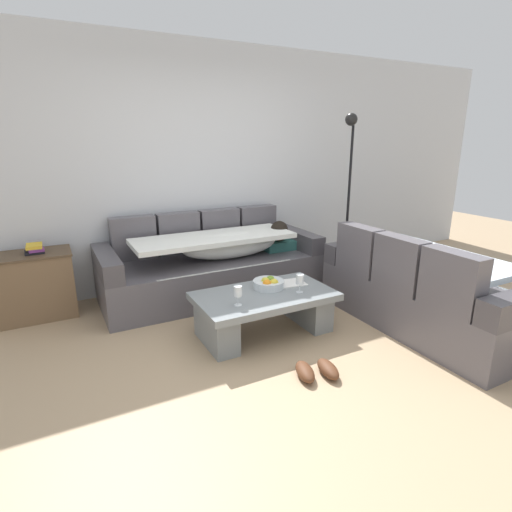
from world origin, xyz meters
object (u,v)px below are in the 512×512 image
Objects in this scene: open_magazine at (290,283)px; coffee_table at (264,308)px; floor_lamp at (348,187)px; book_stack_on_cabinet at (35,249)px; fruit_bowl at (269,284)px; pair_of_shoes at (317,370)px; wine_glass_near_left at (238,292)px; couch_along_wall at (215,265)px; couch_near_window at (424,290)px; wine_glass_near_right at (300,280)px; side_cabinet at (34,286)px.

coffee_table is at bearing -155.25° from open_magazine.
book_stack_on_cabinet is at bearing 173.59° from floor_lamp.
fruit_bowl is 0.79× the size of pair_of_shoes.
couch_along_wall is at bearing 76.44° from wine_glass_near_left.
open_magazine is at bearing 59.60° from couch_near_window.
couch_near_window is at bearing 10.47° from pair_of_shoes.
fruit_bowl is (0.11, -1.01, 0.09)m from couch_along_wall.
couch_along_wall is 1.28m from wine_glass_near_right.
book_stack_on_cabinet reaches higher than pair_of_shoes.
couch_near_window is 1.57× the size of coffee_table.
floor_lamp is at bearing -11.27° from couch_near_window.
wine_glass_near_left reaches higher than coffee_table.
couch_along_wall is 8.40× the size of fruit_bowl.
couch_along_wall is 14.17× the size of wine_glass_near_left.
coffee_table is at bearing -37.54° from book_stack_on_cabinet.
couch_along_wall is 6.68× the size of pair_of_shoes.
couch_near_window is at bearing -49.30° from couch_along_wall.
wine_glass_near_left is 0.59× the size of open_magazine.
wine_glass_near_left is 0.76× the size of book_stack_on_cabinet.
open_magazine reaches higher than coffee_table.
couch_along_wall is at bearing -7.28° from side_cabinet.
couch_along_wall is 1.28m from wine_glass_near_left.
book_stack_on_cabinet reaches higher than wine_glass_near_right.
couch_along_wall and couch_near_window have the same top height.
couch_along_wall is at bearing -7.56° from book_stack_on_cabinet.
couch_along_wall is 14.17× the size of wine_glass_near_right.
coffee_table is 0.43m from wine_glass_near_left.
fruit_bowl is 1.00× the size of open_magazine.
pair_of_shoes is (-0.27, -0.65, -0.45)m from wine_glass_near_right.
side_cabinet reaches higher than coffee_table.
couch_near_window is at bearing -12.83° from wine_glass_near_left.
couch_along_wall is 10.79× the size of book_stack_on_cabinet.
book_stack_on_cabinet reaches higher than wine_glass_near_left.
wine_glass_near_right is (-1.10, 0.39, 0.16)m from couch_near_window.
wine_glass_near_right is 1.87m from floor_lamp.
wine_glass_near_left reaches higher than pair_of_shoes.
couch_near_window is 3.67m from side_cabinet.
coffee_table reaches higher than pair_of_shoes.
fruit_bowl reaches higher than pair_of_shoes.
coffee_table is at bearing -135.35° from fruit_bowl.
coffee_table is 3.41× the size of pair_of_shoes.
pair_of_shoes is at bearing -89.12° from couch_along_wall.
couch_near_window reaches higher than side_cabinet.
wine_glass_near_right is 0.76× the size of book_stack_on_cabinet.
open_magazine is 1.28× the size of book_stack_on_cabinet.
couch_along_wall is 2.14m from couch_near_window.
wine_glass_near_left is at bearing -156.94° from coffee_table.
couch_along_wall is at bearing 90.98° from coffee_table.
couch_along_wall is at bearing 174.76° from floor_lamp.
floor_lamp is (1.67, 0.95, 0.88)m from coffee_table.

